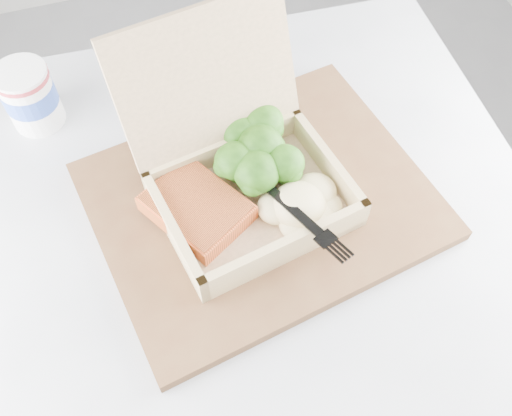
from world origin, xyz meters
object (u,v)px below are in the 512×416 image
object	(u,v)px
takeout_container	(238,162)
paper_cup	(29,95)
cafe_table	(243,305)
serving_tray	(261,201)

from	to	relation	value
takeout_container	paper_cup	bearing A→B (deg)	127.73
cafe_table	serving_tray	size ratio (longest dim) A/B	2.06
serving_tray	takeout_container	distance (m)	0.06
takeout_container	serving_tray	bearing A→B (deg)	-59.02
cafe_table	paper_cup	distance (m)	0.41
serving_tray	cafe_table	bearing A→B (deg)	-133.31
takeout_container	paper_cup	xyz separation A→B (m)	(-0.22, 0.20, -0.02)
cafe_table	paper_cup	world-z (taller)	paper_cup
takeout_container	paper_cup	distance (m)	0.30
cafe_table	takeout_container	world-z (taller)	takeout_container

